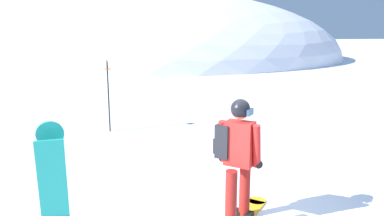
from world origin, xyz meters
TOP-DOWN VIEW (x-y plane):
  - ground_plane at (0.00, 0.00)m, footprint 300.00×300.00m
  - ridge_peak_main at (4.40, 35.44)m, footprint 42.71×38.44m
  - snowboarder_main at (-0.54, -0.36)m, footprint 1.42×1.35m
  - spare_snowboard at (-2.76, -0.68)m, footprint 0.28×0.28m
  - piste_marker_near at (-1.71, 5.02)m, footprint 0.20×0.20m

SIDE VIEW (x-z plane):
  - ground_plane at x=0.00m, z-range 0.00..0.00m
  - ridge_peak_main at x=4.40m, z-range -7.03..7.03m
  - spare_snowboard at x=-2.76m, z-range 0.01..1.66m
  - snowboarder_main at x=-0.54m, z-range 0.06..1.78m
  - piste_marker_near at x=-1.71m, z-range 0.14..2.04m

